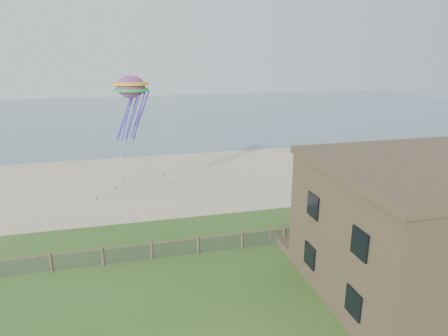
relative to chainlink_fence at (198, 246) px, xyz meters
The scene contains 7 objects.
ground 6.03m from the chainlink_fence, 90.00° to the right, with size 160.00×160.00×0.00m, color #2B4F1B.
sand_beach 16.01m from the chainlink_fence, 90.00° to the left, with size 72.00×20.00×0.02m, color tan.
ocean 60.00m from the chainlink_fence, 90.00° to the left, with size 160.00×68.00×0.02m, color slate.
chainlink_fence is the anchor object (origin of this frame).
motel_deck 13.04m from the chainlink_fence, ahead, with size 15.00×2.00×0.50m, color brown.
picnic_table 9.42m from the chainlink_fence, 24.20° to the right, with size 1.86×1.40×0.78m, color brown, non-canonical shape.
octopus_kite 14.17m from the chainlink_fence, 106.80° to the left, with size 2.93×2.07×6.02m, color #FF3828, non-canonical shape.
Camera 1 is at (-4.09, -17.25, 12.92)m, focal length 32.00 mm.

